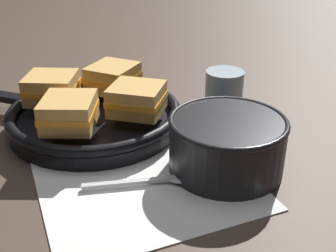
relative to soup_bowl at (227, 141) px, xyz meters
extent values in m
plane|color=#47382D|center=(-0.07, 0.04, -0.05)|extent=(4.00, 4.00, 0.00)
cube|color=white|center=(-0.12, 0.02, -0.04)|extent=(0.32, 0.28, 0.00)
cylinder|color=black|center=(0.00, 0.00, -0.01)|extent=(0.16, 0.16, 0.08)
cylinder|color=orange|center=(0.00, 0.00, 0.02)|extent=(0.14, 0.14, 0.01)
torus|color=black|center=(0.00, 0.00, 0.03)|extent=(0.17, 0.17, 0.01)
cube|color=silver|center=(-0.14, 0.03, -0.04)|extent=(0.11, 0.05, 0.01)
ellipsoid|color=silver|center=(-0.06, 0.00, -0.04)|extent=(0.06, 0.05, 0.01)
cylinder|color=black|center=(-0.11, 0.22, -0.03)|extent=(0.28, 0.28, 0.02)
torus|color=black|center=(-0.11, 0.22, -0.01)|extent=(0.29, 0.29, 0.02)
cube|color=tan|center=(-0.06, 0.16, 0.01)|extent=(0.11, 0.11, 0.02)
cube|color=orange|center=(-0.06, 0.16, 0.02)|extent=(0.11, 0.11, 0.01)
cube|color=tan|center=(-0.06, 0.16, 0.03)|extent=(0.11, 0.11, 0.02)
cube|color=tan|center=(-0.05, 0.27, 0.01)|extent=(0.11, 0.11, 0.02)
cube|color=orange|center=(-0.05, 0.27, 0.02)|extent=(0.11, 0.11, 0.01)
cube|color=tan|center=(-0.05, 0.27, 0.03)|extent=(0.11, 0.11, 0.02)
cube|color=tan|center=(-0.16, 0.28, 0.01)|extent=(0.11, 0.11, 0.02)
cube|color=orange|center=(-0.16, 0.28, 0.02)|extent=(0.11, 0.11, 0.01)
cube|color=tan|center=(-0.16, 0.28, 0.03)|extent=(0.11, 0.11, 0.02)
cube|color=tan|center=(-0.17, 0.17, 0.01)|extent=(0.11, 0.11, 0.02)
cube|color=orange|center=(-0.17, 0.17, 0.02)|extent=(0.11, 0.11, 0.01)
cube|color=tan|center=(-0.17, 0.17, 0.03)|extent=(0.11, 0.11, 0.02)
cylinder|color=silver|center=(0.08, 0.11, 0.00)|extent=(0.06, 0.06, 0.10)
camera|label=1|loc=(-0.34, -0.40, 0.29)|focal=45.00mm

